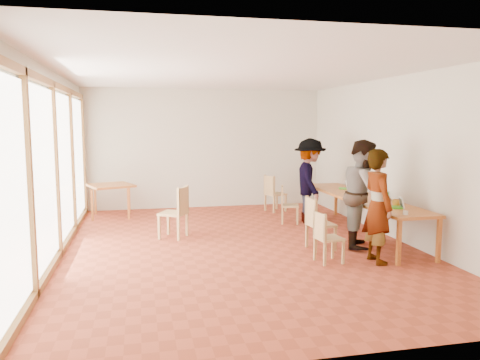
% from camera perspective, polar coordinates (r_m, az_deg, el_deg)
% --- Properties ---
extents(ground, '(8.00, 8.00, 0.00)m').
position_cam_1_polar(ground, '(8.27, -0.31, -8.11)').
color(ground, '#A13F27').
rests_on(ground, ground).
extents(wall_back, '(6.00, 0.10, 3.00)m').
position_cam_1_polar(wall_back, '(11.94, -4.26, 3.84)').
color(wall_back, beige).
rests_on(wall_back, ground).
extents(wall_front, '(6.00, 0.10, 3.00)m').
position_cam_1_polar(wall_front, '(4.20, 10.94, -2.12)').
color(wall_front, beige).
rests_on(wall_front, ground).
extents(wall_right, '(0.10, 8.00, 3.00)m').
position_cam_1_polar(wall_right, '(9.11, 18.51, 2.51)').
color(wall_right, beige).
rests_on(wall_right, ground).
extents(window_wall, '(0.10, 8.00, 3.00)m').
position_cam_1_polar(window_wall, '(7.95, -21.69, 1.78)').
color(window_wall, white).
rests_on(window_wall, ground).
extents(ceiling, '(6.00, 8.00, 0.04)m').
position_cam_1_polar(ceiling, '(8.03, -0.32, 13.18)').
color(ceiling, white).
rests_on(ceiling, wall_back).
extents(communal_table, '(0.80, 4.00, 0.75)m').
position_cam_1_polar(communal_table, '(9.27, 14.54, -2.24)').
color(communal_table, '#CA772C').
rests_on(communal_table, ground).
extents(side_table, '(0.90, 0.90, 0.75)m').
position_cam_1_polar(side_table, '(11.12, -15.45, -0.93)').
color(side_table, '#CA772C').
rests_on(side_table, ground).
extents(chair_near, '(0.41, 0.41, 0.42)m').
position_cam_1_polar(chair_near, '(7.35, 10.25, -6.23)').
color(chair_near, tan).
rests_on(chair_near, ground).
extents(chair_mid, '(0.44, 0.44, 0.48)m').
position_cam_1_polar(chair_mid, '(8.06, 9.24, -4.57)').
color(chair_mid, tan).
rests_on(chair_mid, ground).
extents(chair_far, '(0.47, 0.47, 0.43)m').
position_cam_1_polar(chair_far, '(10.11, 5.61, -2.51)').
color(chair_far, tan).
rests_on(chair_far, ground).
extents(chair_empty, '(0.53, 0.53, 0.47)m').
position_cam_1_polar(chair_empty, '(11.38, 3.97, -1.16)').
color(chair_empty, tan).
rests_on(chair_empty, ground).
extents(chair_spare, '(0.62, 0.62, 0.52)m').
position_cam_1_polar(chair_spare, '(8.81, -7.56, -3.23)').
color(chair_spare, tan).
rests_on(chair_spare, ground).
extents(person_near, '(0.42, 0.64, 1.76)m').
position_cam_1_polar(person_near, '(7.49, 16.46, -3.08)').
color(person_near, gray).
rests_on(person_near, ground).
extents(person_mid, '(1.02, 1.12, 1.87)m').
position_cam_1_polar(person_mid, '(8.37, 14.82, -1.62)').
color(person_mid, gray).
rests_on(person_mid, ground).
extents(person_far, '(0.87, 1.28, 1.82)m').
position_cam_1_polar(person_far, '(10.17, 8.50, -0.09)').
color(person_far, gray).
rests_on(person_far, ground).
extents(laptop_near, '(0.24, 0.26, 0.19)m').
position_cam_1_polar(laptop_near, '(8.19, 18.82, -2.90)').
color(laptop_near, green).
rests_on(laptop_near, communal_table).
extents(laptop_mid, '(0.30, 0.31, 0.21)m').
position_cam_1_polar(laptop_mid, '(8.78, 16.98, -2.13)').
color(laptop_mid, green).
rests_on(laptop_mid, communal_table).
extents(laptop_far, '(0.25, 0.26, 0.18)m').
position_cam_1_polar(laptop_far, '(10.22, 12.62, -0.79)').
color(laptop_far, green).
rests_on(laptop_far, communal_table).
extents(yellow_mug, '(0.15, 0.15, 0.11)m').
position_cam_1_polar(yellow_mug, '(8.38, 18.52, -2.65)').
color(yellow_mug, orange).
rests_on(yellow_mug, communal_table).
extents(green_bottle, '(0.07, 0.07, 0.28)m').
position_cam_1_polar(green_bottle, '(8.03, 17.42, -2.39)').
color(green_bottle, '#157D38').
rests_on(green_bottle, communal_table).
extents(clear_glass, '(0.07, 0.07, 0.09)m').
position_cam_1_polar(clear_glass, '(8.93, 16.60, -2.05)').
color(clear_glass, silver).
rests_on(clear_glass, communal_table).
extents(condiment_cup, '(0.08, 0.08, 0.06)m').
position_cam_1_polar(condiment_cup, '(7.63, 19.52, -3.79)').
color(condiment_cup, white).
rests_on(condiment_cup, communal_table).
extents(pink_phone, '(0.05, 0.10, 0.01)m').
position_cam_1_polar(pink_phone, '(10.16, 13.44, -1.10)').
color(pink_phone, '#F53B4F').
rests_on(pink_phone, communal_table).
extents(black_pouch, '(0.16, 0.26, 0.09)m').
position_cam_1_polar(black_pouch, '(9.49, 14.28, -1.46)').
color(black_pouch, black).
rests_on(black_pouch, communal_table).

